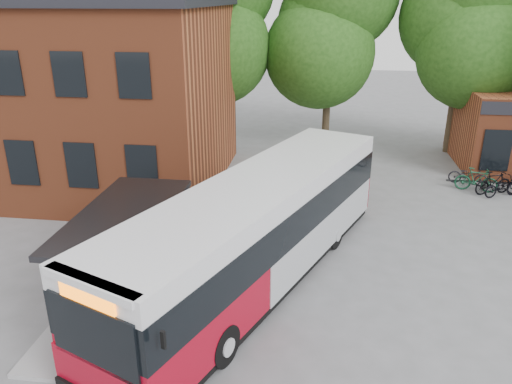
# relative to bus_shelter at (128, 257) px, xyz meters

# --- Properties ---
(ground) EXTENTS (100.00, 100.00, 0.00)m
(ground) POSITION_rel_bus_shelter_xyz_m (4.50, 1.00, -1.45)
(ground) COLOR slate
(station_building) EXTENTS (18.40, 10.40, 8.50)m
(station_building) POSITION_rel_bus_shelter_xyz_m (-8.50, 10.00, 2.80)
(station_building) COLOR brown
(station_building) RESTS_ON ground
(bus_shelter) EXTENTS (3.60, 7.00, 2.90)m
(bus_shelter) POSITION_rel_bus_shelter_xyz_m (0.00, 0.00, 0.00)
(bus_shelter) COLOR #2A2A2D
(bus_shelter) RESTS_ON ground
(bike_rail) EXTENTS (5.20, 0.10, 0.38)m
(bike_rail) POSITION_rel_bus_shelter_xyz_m (13.78, 11.00, -1.26)
(bike_rail) COLOR #2A2A2D
(bike_rail) RESTS_ON ground
(tree_0) EXTENTS (7.92, 7.92, 11.00)m
(tree_0) POSITION_rel_bus_shelter_xyz_m (-1.50, 17.00, 4.05)
(tree_0) COLOR #1D4512
(tree_0) RESTS_ON ground
(tree_1) EXTENTS (7.92, 7.92, 10.40)m
(tree_1) POSITION_rel_bus_shelter_xyz_m (5.50, 18.00, 3.75)
(tree_1) COLOR #1D4512
(tree_1) RESTS_ON ground
(tree_2) EXTENTS (7.92, 7.92, 11.00)m
(tree_2) POSITION_rel_bus_shelter_xyz_m (12.50, 17.00, 4.05)
(tree_2) COLOR #1D4512
(tree_2) RESTS_ON ground
(city_bus) EXTENTS (7.69, 13.25, 3.35)m
(city_bus) POSITION_rel_bus_shelter_xyz_m (3.52, 1.67, 0.23)
(city_bus) COLOR maroon
(city_bus) RESTS_ON ground
(bicycle_0) EXTENTS (1.87, 1.13, 0.93)m
(bicycle_0) POSITION_rel_bus_shelter_xyz_m (12.28, 11.50, -0.99)
(bicycle_0) COLOR black
(bicycle_0) RESTS_ON ground
(bicycle_1) EXTENTS (1.93, 0.93, 1.12)m
(bicycle_1) POSITION_rel_bus_shelter_xyz_m (12.41, 10.64, -0.89)
(bicycle_1) COLOR #16452D
(bicycle_1) RESTS_ON ground
(bicycle_2) EXTENTS (1.89, 1.31, 0.94)m
(bicycle_2) POSITION_rel_bus_shelter_xyz_m (13.38, 10.10, -0.98)
(bicycle_2) COLOR black
(bicycle_2) RESTS_ON ground
(bicycle_3) EXTENTS (1.89, 1.16, 1.10)m
(bicycle_3) POSITION_rel_bus_shelter_xyz_m (13.07, 10.36, -0.90)
(bicycle_3) COLOR black
(bicycle_3) RESTS_ON ground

